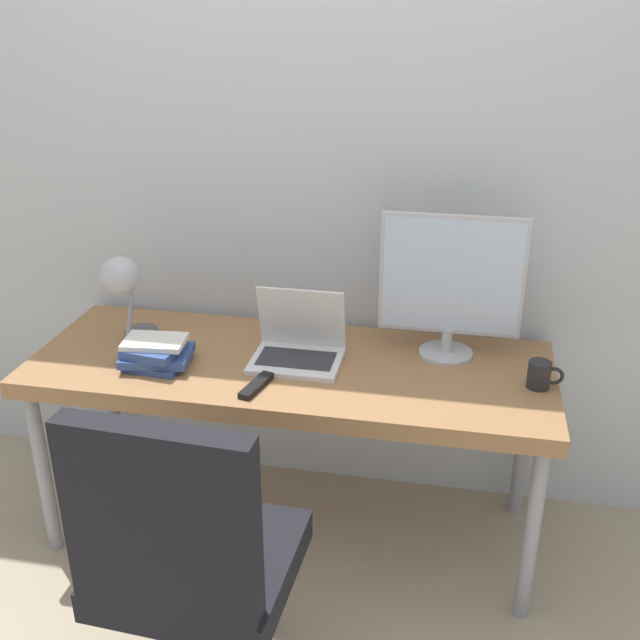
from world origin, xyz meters
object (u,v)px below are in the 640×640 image
office_chair (187,554)px  mug (540,375)px  laptop (298,346)px  desk_lamp (122,281)px  book_stack (156,353)px  monitor (451,282)px

office_chair → mug: bearing=41.7°
laptop → office_chair: bearing=-96.9°
desk_lamp → mug: 1.44m
office_chair → book_stack: 0.82m
mug → laptop: bearing=177.2°
monitor → office_chair: 1.23m
laptop → mug: (0.80, -0.04, -0.01)m
laptop → monitor: bearing=16.1°
mug → book_stack: bearing=-175.7°
laptop → monitor: size_ratio=0.61×
monitor → mug: 0.42m
office_chair → mug: office_chair is taller
monitor → desk_lamp: (-1.12, -0.15, -0.02)m
desk_lamp → office_chair: desk_lamp is taller
laptop → desk_lamp: bearing=-179.0°
laptop → mug: 0.80m
book_stack → mug: (1.26, 0.09, -0.00)m
desk_lamp → mug: (1.42, -0.03, -0.20)m
monitor → book_stack: size_ratio=2.03×
laptop → book_stack: (-0.46, -0.13, -0.01)m
office_chair → desk_lamp: bearing=121.8°
monitor → book_stack: bearing=-163.9°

